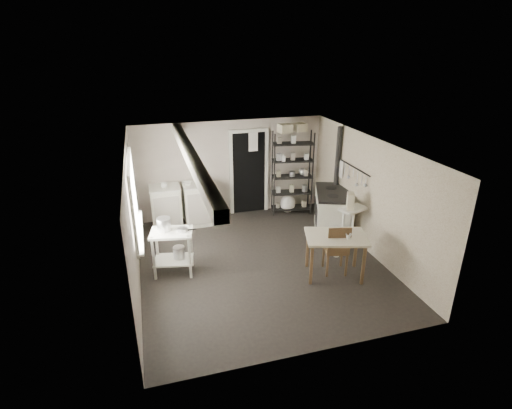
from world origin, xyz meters
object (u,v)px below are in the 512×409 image
object	(u,v)px
shelf_rack	(292,176)
flour_sack	(288,203)
stockpot	(164,225)
work_table	(334,257)
base_cabinets	(183,206)
chair	(336,248)
prep_table	(173,253)
stove	(331,214)

from	to	relation	value
shelf_rack	flour_sack	xyz separation A→B (m)	(-0.08, 0.03, -0.71)
shelf_rack	stockpot	bearing A→B (deg)	-138.87
shelf_rack	work_table	distance (m)	2.98
base_cabinets	shelf_rack	world-z (taller)	shelf_rack
work_table	flour_sack	distance (m)	2.96
stockpot	chair	bearing A→B (deg)	-16.57
stockpot	flour_sack	bearing A→B (deg)	32.24
work_table	chair	xyz separation A→B (m)	(0.07, 0.11, 0.10)
prep_table	chair	world-z (taller)	chair
stockpot	flour_sack	world-z (taller)	stockpot
stove	flour_sack	world-z (taller)	stove
stove	chair	world-z (taller)	chair
shelf_rack	flour_sack	distance (m)	0.71
shelf_rack	work_table	xyz separation A→B (m)	(-0.27, -2.91, -0.57)
chair	flour_sack	xyz separation A→B (m)	(0.13, 2.84, -0.24)
base_cabinets	stove	distance (m)	3.37
prep_table	flour_sack	xyz separation A→B (m)	(2.98, 2.05, -0.16)
stove	flour_sack	distance (m)	1.43
prep_table	base_cabinets	bearing A→B (deg)	78.82
stockpot	shelf_rack	size ratio (longest dim) A/B	0.13
stove	work_table	bearing A→B (deg)	-92.71
stockpot	shelf_rack	bearing A→B (deg)	31.18
chair	prep_table	bearing A→B (deg)	177.93
prep_table	flour_sack	world-z (taller)	prep_table
shelf_rack	prep_table	bearing A→B (deg)	-136.63
prep_table	stockpot	bearing A→B (deg)	138.54
chair	shelf_rack	bearing A→B (deg)	99.14
chair	stove	bearing A→B (deg)	80.00
shelf_rack	stove	xyz separation A→B (m)	(0.45, -1.28, -0.51)
base_cabinets	flour_sack	xyz separation A→B (m)	(2.58, 0.00, -0.22)
work_table	shelf_rack	bearing A→B (deg)	84.63
stove	work_table	xyz separation A→B (m)	(-0.72, -1.63, -0.06)
stockpot	flour_sack	size ratio (longest dim) A/B	0.58
prep_table	base_cabinets	size ratio (longest dim) A/B	0.57
prep_table	base_cabinets	distance (m)	2.09
stockpot	base_cabinets	distance (m)	2.07
stockpot	stove	world-z (taller)	stockpot
prep_table	stove	bearing A→B (deg)	11.81
base_cabinets	chair	distance (m)	3.75
base_cabinets	shelf_rack	xyz separation A→B (m)	(2.66, -0.03, 0.49)
shelf_rack	stove	world-z (taller)	shelf_rack
prep_table	stockpot	distance (m)	0.56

